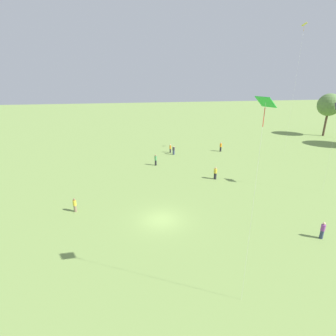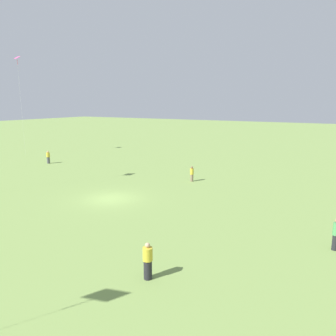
{
  "view_description": "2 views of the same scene",
  "coord_description": "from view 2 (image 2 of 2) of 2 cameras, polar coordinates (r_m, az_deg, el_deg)",
  "views": [
    {
      "loc": [
        24.02,
        -3.17,
        14.56
      ],
      "look_at": [
        -8.18,
        2.04,
        2.79
      ],
      "focal_mm": 28.0,
      "sensor_mm": 36.0,
      "label": 1
    },
    {
      "loc": [
        -18.0,
        21.15,
        8.25
      ],
      "look_at": [
        -7.31,
        2.72,
        3.94
      ],
      "focal_mm": 35.0,
      "sensor_mm": 36.0,
      "label": 2
    }
  ],
  "objects": [
    {
      "name": "ground_plane",
      "position": [
        28.97,
        -9.9,
        -5.29
      ],
      "size": [
        240.0,
        240.0,
        0.0
      ],
      "primitive_type": "plane",
      "color": "#7A994C"
    },
    {
      "name": "person_1",
      "position": [
        16.04,
        -3.55,
        -15.9
      ],
      "size": [
        0.64,
        0.64,
        1.82
      ],
      "rotation": [
        0.0,
        0.0,
        3.67
      ],
      "color": "#232328",
      "rests_on": "ground_plane"
    },
    {
      "name": "person_5",
      "position": [
        47.54,
        -20.14,
        1.76
      ],
      "size": [
        0.51,
        0.51,
        1.73
      ],
      "rotation": [
        0.0,
        0.0,
        3.03
      ],
      "color": "#4C4C51",
      "rests_on": "ground_plane"
    },
    {
      "name": "person_7",
      "position": [
        34.61,
        4.17,
        -1.04
      ],
      "size": [
        0.39,
        0.39,
        1.61
      ],
      "rotation": [
        0.0,
        0.0,
        4.72
      ],
      "color": "#847056",
      "rests_on": "ground_plane"
    },
    {
      "name": "person_8",
      "position": [
        21.03,
        27.2,
        -10.25
      ],
      "size": [
        0.39,
        0.39,
        1.86
      ],
      "rotation": [
        0.0,
        0.0,
        6.26
      ],
      "color": "#232328",
      "rests_on": "ground_plane"
    },
    {
      "name": "kite_3",
      "position": [
        56.67,
        -24.73,
        16.16
      ],
      "size": [
        0.85,
        0.76,
        15.03
      ],
      "rotation": [
        0.0,
        0.0,
        2.27
      ],
      "color": "#E54C99",
      "rests_on": "ground_plane"
    }
  ]
}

